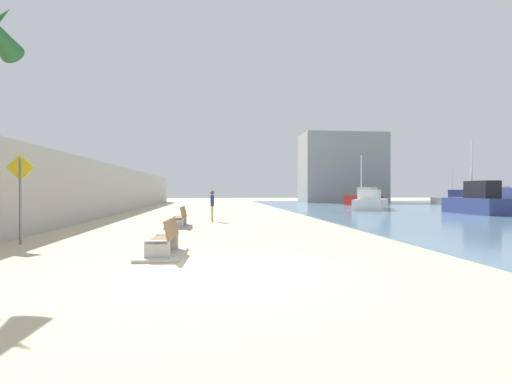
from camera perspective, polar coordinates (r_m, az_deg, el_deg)
The scene contains 13 objects.
ground_plane at distance 26.18m, azimuth -5.99°, elevation -3.54°, with size 120.00×120.00×0.00m, color #C6B793.
seawall at distance 27.12m, azimuth -22.04°, elevation 0.29°, with size 0.80×64.00×3.51m, color #ADAAA3.
bench_near at distance 10.38m, azimuth -13.67°, elevation -8.02°, with size 1.21×2.15×0.98m.
bench_far at distance 18.14m, azimuth -11.46°, elevation -4.48°, with size 1.16×2.13×0.98m.
person_walking at distance 21.25m, azimuth -6.58°, elevation -1.69°, with size 0.23×0.53×1.73m.
boat_distant at distance 55.93m, azimuth 27.75°, elevation -0.85°, with size 3.98×5.81×4.96m.
boat_mid_bay at distance 35.17m, azimuth 16.81°, elevation -1.46°, with size 5.17×6.56×1.76m.
boat_outer at distance 59.61m, azimuth 32.64°, elevation -0.65°, with size 5.37×7.00×2.23m.
boat_far_right at distance 31.48m, azimuth 30.11°, elevation -1.27°, with size 1.79×5.14×5.40m.
boat_nearest at distance 42.13m, azimuth 33.91°, elevation -1.13°, with size 1.97×6.24×1.95m.
boat_far_left at distance 44.66m, azimuth 15.84°, elevation -0.93°, with size 3.31×4.75×5.73m.
pedestrian_sign at distance 14.27m, azimuth -31.87°, elevation 0.46°, with size 0.85×0.08×2.88m.
harbor_building at distance 57.44m, azimuth 12.82°, elevation 3.51°, with size 12.00×6.00×10.02m, color gray.
Camera 1 is at (-0.22, -8.13, 1.72)m, focal length 26.67 mm.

